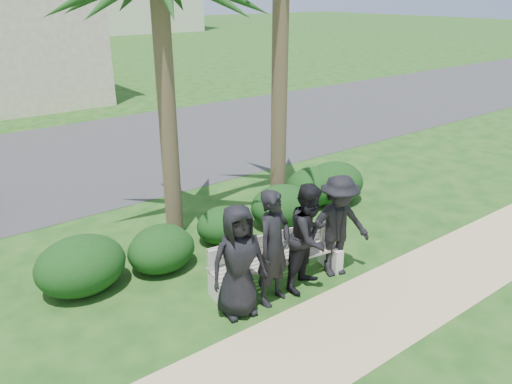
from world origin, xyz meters
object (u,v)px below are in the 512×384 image
man_d (338,226)px  man_b (274,248)px  park_bench (277,263)px  man_c (310,237)px  man_a (238,261)px

man_d → man_b: bearing=-163.3°
park_bench → man_c: bearing=-39.1°
man_a → man_c: size_ratio=0.98×
man_a → man_c: bearing=7.6°
man_c → man_b: bearing=161.4°
man_c → man_d: same height
man_a → man_d: 1.90m
man_a → man_b: size_ratio=0.94×
man_b → man_a: bearing=159.6°
man_a → man_b: bearing=4.7°
park_bench → man_a: (-0.95, -0.30, 0.50)m
park_bench → man_b: bearing=-127.2°
man_a → man_c: 1.29m
man_a → man_b: 0.59m
park_bench → man_a: 1.11m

